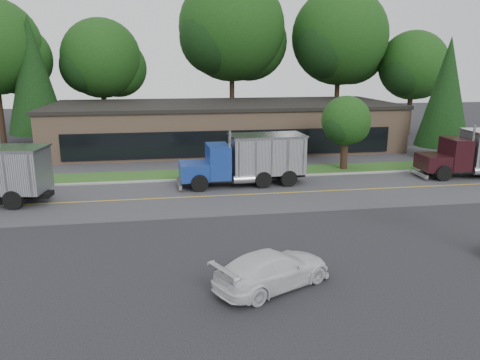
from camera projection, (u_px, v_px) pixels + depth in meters
The scene contains 16 objects.
ground at pixel (254, 252), 20.57m from camera, with size 140.00×140.00×0.00m, color #313136.
road at pixel (227, 196), 29.18m from camera, with size 60.00×8.00×0.02m, color #4F4F54.
center_line at pixel (227, 196), 29.18m from camera, with size 60.00×0.12×0.01m, color gold.
curb at pixel (219, 179), 33.19m from camera, with size 60.00×0.30×0.12m, color #9E9E99.
grass_verge at pixel (216, 174), 34.92m from camera, with size 60.00×3.40×0.03m, color #26551D.
far_parking at pixel (209, 160), 39.70m from camera, with size 60.00×7.00×0.02m, color #4F4F54.
strip_mall at pixel (224, 127), 45.26m from camera, with size 32.00×12.00×4.00m, color #A07C62.
tree_far_b at pixel (103, 62), 49.68m from camera, with size 8.85×8.33×12.62m.
tree_far_c at pixel (233, 33), 51.14m from camera, with size 12.23×11.52×17.45m.
tree_far_d at pixel (340, 41), 52.25m from camera, with size 11.31×10.65×16.14m.
tree_far_e at pixel (413, 69), 52.26m from camera, with size 8.07×7.60×11.52m.
evergreen_left at pixel (33, 75), 45.08m from camera, with size 5.50×5.50×12.50m.
evergreen_right at pixel (446, 92), 39.52m from camera, with size 4.49×4.49×10.20m.
tree_verge at pixel (346, 123), 35.64m from camera, with size 3.96×3.73×5.65m.
dump_truck_blue at pixel (250, 158), 31.44m from camera, with size 8.60×3.05×3.36m.
rally_car at pixel (273, 269), 17.25m from camera, with size 1.92×4.73×1.37m, color white.
Camera 1 is at (-3.68, -18.81, 8.13)m, focal length 35.00 mm.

